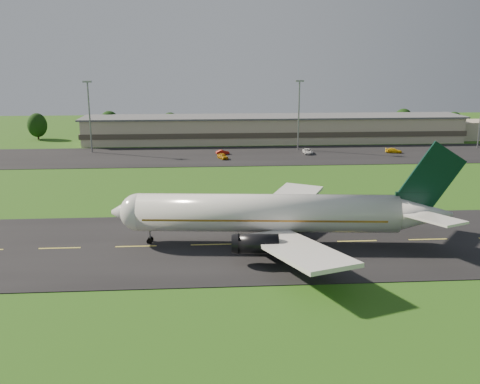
{
  "coord_description": "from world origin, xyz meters",
  "views": [
    {
      "loc": [
        -22.89,
        -74.74,
        27.31
      ],
      "look_at": [
        -17.15,
        8.0,
        6.0
      ],
      "focal_mm": 40.0,
      "sensor_mm": 36.0,
      "label": 1
    }
  ],
  "objects": [
    {
      "name": "apron",
      "position": [
        0.0,
        72.0,
        0.05
      ],
      "size": [
        260.0,
        30.0,
        0.1
      ],
      "primitive_type": "cube",
      "color": "black",
      "rests_on": "ground"
    },
    {
      "name": "airliner",
      "position": [
        -12.82,
        -0.08,
        4.66
      ],
      "size": [
        51.27,
        42.0,
        15.57
      ],
      "rotation": [
        0.0,
        0.0,
        -0.09
      ],
      "color": "white",
      "rests_on": "ground"
    },
    {
      "name": "service_vehicle_b",
      "position": [
        -17.5,
        73.91,
        0.72
      ],
      "size": [
        3.93,
        2.04,
        1.23
      ],
      "primitive_type": "imported",
      "rotation": [
        0.0,
        0.0,
        1.78
      ],
      "color": "#AA160B",
      "rests_on": "apron"
    },
    {
      "name": "service_vehicle_a",
      "position": [
        -17.75,
        67.19,
        0.83
      ],
      "size": [
        3.25,
        4.63,
        1.46
      ],
      "primitive_type": "imported",
      "rotation": [
        0.0,
        0.0,
        0.4
      ],
      "color": "#C1820B",
      "rests_on": "apron"
    },
    {
      "name": "tree_line",
      "position": [
        28.39,
        105.85,
        4.82
      ],
      "size": [
        199.4,
        8.76,
        9.44
      ],
      "color": "black",
      "rests_on": "ground"
    },
    {
      "name": "ground",
      "position": [
        0.0,
        0.0,
        0.0
      ],
      "size": [
        360.0,
        360.0,
        0.0
      ],
      "primitive_type": "plane",
      "color": "#274D13",
      "rests_on": "ground"
    },
    {
      "name": "service_vehicle_d",
      "position": [
        31.49,
        72.89,
        0.77
      ],
      "size": [
        4.97,
        3.07,
        1.34
      ],
      "primitive_type": "imported",
      "rotation": [
        0.0,
        0.0,
        1.3
      ],
      "color": "yellow",
      "rests_on": "apron"
    },
    {
      "name": "light_mast_centre",
      "position": [
        5.0,
        80.0,
        12.74
      ],
      "size": [
        2.4,
        1.2,
        20.35
      ],
      "color": "gray",
      "rests_on": "ground"
    },
    {
      "name": "light_mast_west",
      "position": [
        -55.0,
        80.0,
        12.74
      ],
      "size": [
        2.4,
        1.2,
        20.35
      ],
      "color": "gray",
      "rests_on": "ground"
    },
    {
      "name": "service_vehicle_c",
      "position": [
        6.61,
        73.22,
        0.81
      ],
      "size": [
        2.51,
        5.18,
        1.42
      ],
      "primitive_type": "imported",
      "rotation": [
        0.0,
        0.0,
        -0.03
      ],
      "color": "silver",
      "rests_on": "apron"
    },
    {
      "name": "terminal",
      "position": [
        6.4,
        96.18,
        3.99
      ],
      "size": [
        145.0,
        16.0,
        8.4
      ],
      "color": "tan",
      "rests_on": "ground"
    },
    {
      "name": "taxiway",
      "position": [
        0.0,
        0.0,
        0.05
      ],
      "size": [
        220.0,
        30.0,
        0.1
      ],
      "primitive_type": "cube",
      "color": "black",
      "rests_on": "ground"
    }
  ]
}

